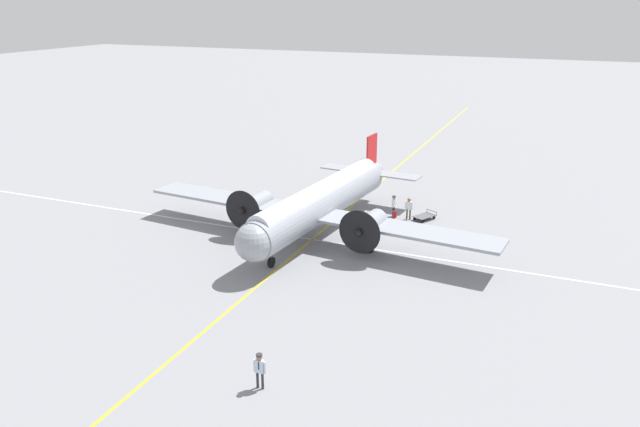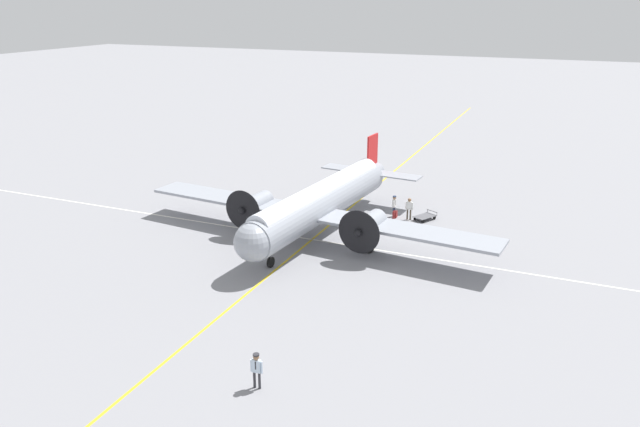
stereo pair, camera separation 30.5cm
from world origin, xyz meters
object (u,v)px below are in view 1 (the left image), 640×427
object	(u,v)px
airliner_main	(317,204)
suitcase_upright_spare	(393,215)
passenger_boarding	(409,206)
baggage_cart	(425,216)
ramp_agent	(394,204)
suitcase_near_door	(395,214)
crew_foreground	(260,367)

from	to	relation	value
airliner_main	suitcase_upright_spare	xyz separation A→B (m)	(5.85, -3.94, -2.17)
passenger_boarding	baggage_cart	world-z (taller)	passenger_boarding
baggage_cart	ramp_agent	bearing A→B (deg)	-56.31
airliner_main	passenger_boarding	size ratio (longest dim) A/B	15.35
suitcase_near_door	suitcase_upright_spare	xyz separation A→B (m)	(-0.33, 0.06, 0.05)
ramp_agent	suitcase_upright_spare	bearing A→B (deg)	21.66
airliner_main	ramp_agent	world-z (taller)	airliner_main
airliner_main	ramp_agent	bearing A→B (deg)	154.42
passenger_boarding	suitcase_near_door	world-z (taller)	passenger_boarding
suitcase_upright_spare	baggage_cart	size ratio (longest dim) A/B	0.33
passenger_boarding	ramp_agent	xyz separation A→B (m)	(0.21, 1.26, -0.00)
suitcase_upright_spare	crew_foreground	bearing A→B (deg)	-177.70
suitcase_near_door	suitcase_upright_spare	distance (m)	0.34
suitcase_near_door	airliner_main	bearing A→B (deg)	147.09
passenger_boarding	baggage_cart	size ratio (longest dim) A/B	0.87
suitcase_near_door	baggage_cart	world-z (taller)	baggage_cart
baggage_cart	passenger_boarding	bearing A→B (deg)	-40.68
ramp_agent	suitcase_upright_spare	xyz separation A→B (m)	(-0.47, -0.14, -0.75)
airliner_main	suitcase_near_door	world-z (taller)	airliner_main
passenger_boarding	ramp_agent	bearing A→B (deg)	-6.65
suitcase_near_door	baggage_cart	bearing A→B (deg)	-80.29
ramp_agent	suitcase_upright_spare	world-z (taller)	ramp_agent
ramp_agent	passenger_boarding	bearing A→B (deg)	85.49
suitcase_near_door	suitcase_upright_spare	bearing A→B (deg)	169.72
airliner_main	baggage_cart	xyz separation A→B (m)	(6.56, -6.23, -2.22)
crew_foreground	passenger_boarding	distance (m)	24.03
airliner_main	suitcase_near_door	xyz separation A→B (m)	(6.18, -4.00, -2.23)
airliner_main	baggage_cart	world-z (taller)	airliner_main
crew_foreground	suitcase_upright_spare	bearing A→B (deg)	-91.74
passenger_boarding	airliner_main	bearing A→B (deg)	53.17
airliner_main	crew_foreground	size ratio (longest dim) A/B	15.57
ramp_agent	baggage_cart	size ratio (longest dim) A/B	0.85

